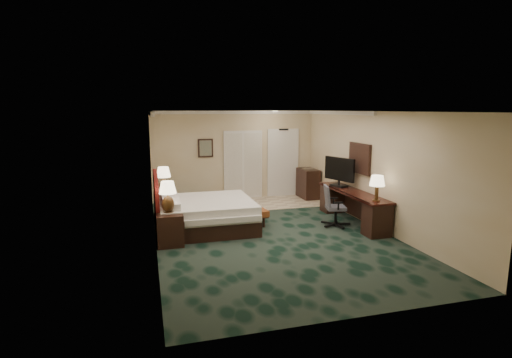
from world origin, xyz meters
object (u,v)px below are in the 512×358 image
object	(u,v)px
lamp_far	(164,180)
desk	(352,207)
desk_chair	(336,206)
minibar	(308,184)
nightstand_near	(170,229)
nightstand_far	(164,205)
bed_bench	(252,214)
tv	(339,172)
lamp_near	(168,197)
bed	(206,214)

from	to	relation	value
lamp_far	desk	xyz separation A→B (m)	(4.41, -1.76, -0.57)
desk	desk_chair	bearing A→B (deg)	-162.39
desk_chair	minibar	size ratio (longest dim) A/B	1.07
nightstand_near	nightstand_far	size ratio (longest dim) A/B	1.07
minibar	desk	bearing A→B (deg)	-90.38
nightstand_far	bed_bench	size ratio (longest dim) A/B	0.52
nightstand_far	tv	distance (m)	4.61
nightstand_far	desk	xyz separation A→B (m)	(4.43, -1.81, 0.08)
lamp_near	desk	size ratio (longest dim) A/B	0.24
desk_chair	lamp_far	bearing A→B (deg)	166.37
lamp_far	tv	world-z (taller)	tv
bed	lamp_near	xyz separation A→B (m)	(-0.90, -0.86, 0.65)
nightstand_near	lamp_near	world-z (taller)	lamp_near
bed	nightstand_far	size ratio (longest dim) A/B	3.49
nightstand_far	lamp_far	xyz separation A→B (m)	(0.02, -0.05, 0.65)
bed_bench	minibar	world-z (taller)	minibar
lamp_far	desk_chair	bearing A→B (deg)	-26.45
nightstand_near	desk	xyz separation A→B (m)	(4.41, 0.47, 0.06)
lamp_near	desk_chair	size ratio (longest dim) A/B	0.67
nightstand_near	bed_bench	bearing A→B (deg)	28.89
tv	lamp_far	bearing A→B (deg)	146.03
tv	lamp_near	bearing A→B (deg)	174.11
tv	desk_chair	bearing A→B (deg)	-140.18
bed	lamp_far	bearing A→B (deg)	123.62
lamp_near	lamp_far	world-z (taller)	lamp_near
bed	nightstand_near	world-z (taller)	bed
bed	tv	size ratio (longest dim) A/B	2.19
nightstand_near	desk	distance (m)	4.43
nightstand_far	desk	size ratio (longest dim) A/B	0.23
nightstand_far	minibar	world-z (taller)	minibar
bed	nightstand_near	distance (m)	1.26
desk	tv	distance (m)	1.01
nightstand_near	nightstand_far	distance (m)	2.28
lamp_far	minibar	bearing A→B (deg)	13.54
bed	lamp_near	world-z (taller)	lamp_near
lamp_far	tv	xyz separation A→B (m)	(4.36, -1.10, 0.20)
bed_bench	desk	distance (m)	2.46
bed	tv	distance (m)	3.58
bed	lamp_far	size ratio (longest dim) A/B	3.10
nightstand_near	lamp_far	distance (m)	2.31
desk	lamp_near	bearing A→B (deg)	-174.51
lamp_near	desk	world-z (taller)	lamp_near
tv	desk_chair	size ratio (longest dim) A/B	0.99
lamp_far	bed_bench	distance (m)	2.44
bed	nightstand_near	xyz separation A→B (m)	(-0.88, -0.90, -0.01)
bed_bench	desk	world-z (taller)	desk
lamp_near	minibar	bearing A→B (deg)	36.21
bed_bench	desk	size ratio (longest dim) A/B	0.43
lamp_far	desk_chair	size ratio (longest dim) A/B	0.70
nightstand_far	lamp_near	xyz separation A→B (m)	(0.00, -2.24, 0.68)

